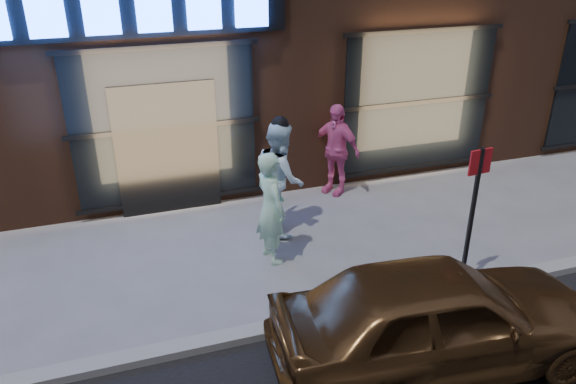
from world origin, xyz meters
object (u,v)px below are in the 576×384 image
Objects in this scene: man_bowtie at (271,208)px; sign_post at (473,207)px; passerby at (335,149)px; gold_sedan at (438,316)px; man_cap at (280,177)px.

sign_post reaches higher than man_bowtie.
passerby reaches higher than gold_sedan.
man_bowtie is 1.01× the size of passerby.
passerby is 0.82× the size of sign_post.
passerby is 0.45× the size of gold_sedan.
gold_sedan is at bearing -140.86° from sign_post.
sign_post reaches higher than gold_sedan.
man_bowtie is 0.46× the size of gold_sedan.
man_bowtie reaches higher than passerby.
passerby is at bearing 92.42° from sign_post.
man_bowtie is at bearing 140.06° from sign_post.
man_bowtie is 0.83× the size of sign_post.
passerby is at bearing -46.01° from man_cap.
man_bowtie is 2.73m from passerby.
passerby is at bearing -54.81° from man_bowtie.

